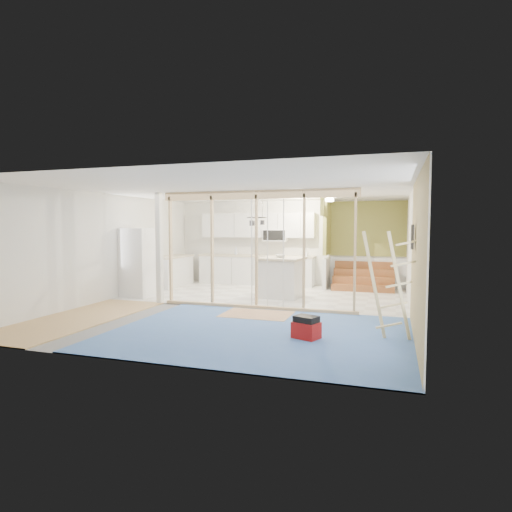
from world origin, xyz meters
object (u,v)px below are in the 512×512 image
(island, at_px, (282,278))
(fridge, at_px, (140,263))
(ladder, at_px, (390,285))
(toolbox, at_px, (306,328))

(island, bearing_deg, fridge, -160.27)
(fridge, distance_m, ladder, 6.63)
(island, height_order, ladder, ladder)
(island, relative_size, toolbox, 2.32)
(toolbox, relative_size, ladder, 0.28)
(fridge, height_order, toolbox, fridge)
(fridge, distance_m, toolbox, 5.68)
(ladder, bearing_deg, island, 112.73)
(island, relative_size, ladder, 0.65)
(toolbox, distance_m, ladder, 1.49)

